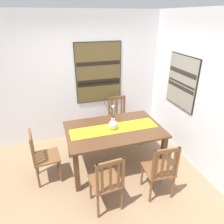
% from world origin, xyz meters
% --- Properties ---
extents(ground_plane, '(6.40, 6.40, 0.03)m').
position_xyz_m(ground_plane, '(0.00, 0.00, -0.01)').
color(ground_plane, '#8E7051').
extents(wall_back, '(6.40, 0.12, 2.70)m').
position_xyz_m(wall_back, '(0.00, 1.86, 1.35)').
color(wall_back, silver).
rests_on(wall_back, ground_plane).
extents(wall_side, '(0.12, 6.40, 2.70)m').
position_xyz_m(wall_side, '(1.86, 0.00, 1.35)').
color(wall_side, silver).
rests_on(wall_side, ground_plane).
extents(dining_table, '(1.68, 1.08, 0.77)m').
position_xyz_m(dining_table, '(0.39, 0.55, 0.66)').
color(dining_table, '#51331E').
rests_on(dining_table, ground_plane).
extents(table_runner, '(1.55, 0.36, 0.01)m').
position_xyz_m(table_runner, '(0.39, 0.55, 0.77)').
color(table_runner, gold).
rests_on(table_runner, dining_table).
extents(centerpiece_vase, '(0.24, 0.21, 0.63)m').
position_xyz_m(centerpiece_vase, '(0.36, 0.52, 0.88)').
color(centerpiece_vase, silver).
rests_on(centerpiece_vase, dining_table).
extents(chair_0, '(0.42, 0.42, 0.94)m').
position_xyz_m(chair_0, '(0.80, 1.47, 0.48)').
color(chair_0, brown).
rests_on(chair_0, ground_plane).
extents(chair_1, '(0.45, 0.45, 0.93)m').
position_xyz_m(chair_1, '(-0.01, -0.37, 0.48)').
color(chair_1, brown).
rests_on(chair_1, ground_plane).
extents(chair_2, '(0.45, 0.45, 0.95)m').
position_xyz_m(chair_2, '(0.82, -0.37, 0.49)').
color(chair_2, brown).
rests_on(chair_2, ground_plane).
extents(chair_3, '(0.45, 0.45, 0.92)m').
position_xyz_m(chair_3, '(-0.86, 0.52, 0.48)').
color(chair_3, brown).
rests_on(chair_3, ground_plane).
extents(painting_on_back_wall, '(1.00, 0.05, 1.30)m').
position_xyz_m(painting_on_back_wall, '(0.44, 1.79, 1.45)').
color(painting_on_back_wall, black).
extents(painting_on_side_wall, '(0.05, 0.86, 0.99)m').
position_xyz_m(painting_on_side_wall, '(1.79, 0.72, 1.44)').
color(painting_on_side_wall, black).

